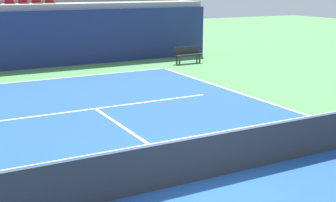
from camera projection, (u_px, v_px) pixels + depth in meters
name	position (u px, v px, depth m)	size (l,w,h in m)	color
ground_plane	(202.00, 180.00, 9.47)	(80.00, 80.00, 0.00)	#4C8C4C
court_surface	(202.00, 180.00, 9.47)	(11.00, 24.00, 0.01)	#1E4C99
baseline_far	(51.00, 79.00, 19.67)	(11.00, 0.10, 0.00)	white
service_line_far	(95.00, 109.00, 14.93)	(8.26, 0.10, 0.00)	white
centre_service_line	(137.00, 136.00, 12.20)	(0.10, 6.40, 0.00)	white
back_wall	(32.00, 40.00, 21.95)	(19.04, 0.30, 2.73)	navy
stands_tier_lower	(26.00, 34.00, 23.07)	(19.04, 2.40, 3.00)	#9E9E99
stands_tier_upper	(16.00, 23.00, 25.02)	(19.04, 2.40, 3.85)	#9E9E99
seating_row_lower	(23.00, 1.00, 22.76)	(3.06, 0.44, 0.44)	maroon
tennis_net	(202.00, 157.00, 9.35)	(11.08, 0.08, 1.07)	black
player_bench	(188.00, 53.00, 23.60)	(1.50, 0.40, 0.85)	#232328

